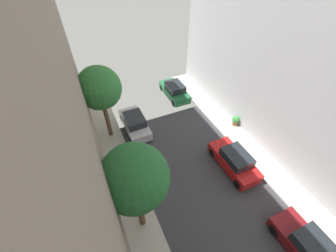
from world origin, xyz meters
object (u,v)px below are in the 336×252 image
parked_car_left_3 (135,123)px  street_tree_0 (99,89)px  parked_car_right_1 (310,250)px  parked_car_right_3 (174,91)px  potted_plant_0 (236,120)px  street_tree_2 (134,178)px  parked_car_right_2 (234,161)px

parked_car_left_3 → street_tree_0: 4.62m
parked_car_right_1 → parked_car_right_3: bearing=90.0°
parked_car_right_1 → street_tree_0: street_tree_0 is taller
parked_car_left_3 → potted_plant_0: size_ratio=4.39×
street_tree_2 → potted_plant_0: street_tree_2 is taller
parked_car_left_3 → potted_plant_0: (8.35, -3.32, -0.03)m
parked_car_right_1 → parked_car_right_2: size_ratio=1.00×
parked_car_left_3 → street_tree_2: 9.41m
street_tree_0 → potted_plant_0: (10.52, -3.44, -4.11)m
street_tree_0 → parked_car_left_3: bearing=-2.9°
parked_car_left_3 → parked_car_right_2: 8.81m
street_tree_0 → street_tree_2: (-0.01, -8.26, 0.08)m
parked_car_right_3 → street_tree_0: bearing=-158.0°
potted_plant_0 → parked_car_right_2: bearing=-129.1°
parked_car_left_3 → parked_car_right_2: (5.40, -6.96, 0.00)m
parked_car_right_2 → parked_car_right_3: (0.00, 10.13, 0.00)m
street_tree_0 → potted_plant_0: bearing=-18.1°
parked_car_left_3 → street_tree_0: street_tree_0 is taller
parked_car_right_1 → street_tree_0: bearing=119.2°
parked_car_right_1 → street_tree_0: 16.04m
parked_car_right_2 → potted_plant_0: (2.95, 3.64, -0.03)m
street_tree_0 → street_tree_2: street_tree_2 is taller
parked_car_right_1 → parked_car_left_3: bearing=111.9°
parked_car_left_3 → street_tree_2: bearing=-104.9°
parked_car_right_2 → street_tree_0: size_ratio=0.67×
street_tree_2 → potted_plant_0: 12.32m
parked_car_right_3 → potted_plant_0: (2.95, -6.50, -0.03)m
parked_car_right_3 → street_tree_2: street_tree_2 is taller
parked_car_right_3 → potted_plant_0: parked_car_right_3 is taller
parked_car_right_3 → street_tree_0: (-7.56, -3.06, 4.08)m
parked_car_right_3 → potted_plant_0: 7.14m
parked_car_right_2 → potted_plant_0: size_ratio=4.39×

